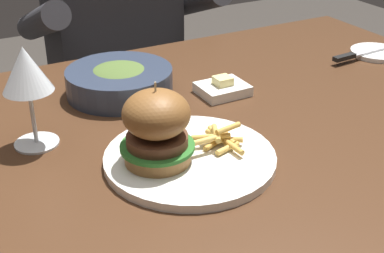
{
  "coord_description": "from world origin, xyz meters",
  "views": [
    {
      "loc": [
        -0.43,
        -0.73,
        1.18
      ],
      "look_at": [
        -0.07,
        -0.07,
        0.78
      ],
      "focal_mm": 50.0,
      "sensor_mm": 36.0,
      "label": 1
    }
  ],
  "objects_px": {
    "main_plate": "(190,158)",
    "table_knife": "(362,53)",
    "bread_plate": "(377,53)",
    "burger_sandwich": "(157,127)",
    "soup_bowl": "(120,80)",
    "wine_glass": "(26,73)",
    "butter_dish": "(223,88)",
    "diner_person": "(117,75)"
  },
  "relations": [
    {
      "from": "main_plate",
      "to": "table_knife",
      "type": "relative_size",
      "value": 1.23
    },
    {
      "from": "bread_plate",
      "to": "table_knife",
      "type": "xyz_separation_m",
      "value": [
        -0.05,
        -0.0,
        0.01
      ]
    },
    {
      "from": "main_plate",
      "to": "burger_sandwich",
      "type": "distance_m",
      "value": 0.08
    },
    {
      "from": "bread_plate",
      "to": "main_plate",
      "type": "bearing_deg",
      "value": -160.69
    },
    {
      "from": "main_plate",
      "to": "soup_bowl",
      "type": "bearing_deg",
      "value": 89.75
    },
    {
      "from": "main_plate",
      "to": "wine_glass",
      "type": "bearing_deg",
      "value": 138.85
    },
    {
      "from": "bread_plate",
      "to": "table_knife",
      "type": "height_order",
      "value": "table_knife"
    },
    {
      "from": "burger_sandwich",
      "to": "butter_dish",
      "type": "height_order",
      "value": "burger_sandwich"
    },
    {
      "from": "soup_bowl",
      "to": "wine_glass",
      "type": "bearing_deg",
      "value": -147.78
    },
    {
      "from": "wine_glass",
      "to": "table_knife",
      "type": "xyz_separation_m",
      "value": [
        0.76,
        0.04,
        -0.11
      ]
    },
    {
      "from": "bread_plate",
      "to": "burger_sandwich",
      "type": "bearing_deg",
      "value": -162.65
    },
    {
      "from": "table_knife",
      "to": "butter_dish",
      "type": "distance_m",
      "value": 0.39
    },
    {
      "from": "main_plate",
      "to": "bread_plate",
      "type": "distance_m",
      "value": 0.65
    },
    {
      "from": "main_plate",
      "to": "wine_glass",
      "type": "distance_m",
      "value": 0.29
    },
    {
      "from": "main_plate",
      "to": "table_knife",
      "type": "height_order",
      "value": "table_knife"
    },
    {
      "from": "table_knife",
      "to": "diner_person",
      "type": "height_order",
      "value": "diner_person"
    },
    {
      "from": "main_plate",
      "to": "butter_dish",
      "type": "bearing_deg",
      "value": 47.69
    },
    {
      "from": "soup_bowl",
      "to": "diner_person",
      "type": "xyz_separation_m",
      "value": [
        0.18,
        0.5,
        -0.2
      ]
    },
    {
      "from": "main_plate",
      "to": "bread_plate",
      "type": "relative_size",
      "value": 2.22
    },
    {
      "from": "main_plate",
      "to": "table_knife",
      "type": "xyz_separation_m",
      "value": [
        0.57,
        0.21,
        0.01
      ]
    },
    {
      "from": "butter_dish",
      "to": "diner_person",
      "type": "bearing_deg",
      "value": 90.06
    },
    {
      "from": "main_plate",
      "to": "diner_person",
      "type": "relative_size",
      "value": 0.23
    },
    {
      "from": "main_plate",
      "to": "table_knife",
      "type": "bearing_deg",
      "value": 20.6
    },
    {
      "from": "wine_glass",
      "to": "table_knife",
      "type": "height_order",
      "value": "wine_glass"
    },
    {
      "from": "soup_bowl",
      "to": "burger_sandwich",
      "type": "bearing_deg",
      "value": -100.37
    },
    {
      "from": "wine_glass",
      "to": "soup_bowl",
      "type": "xyz_separation_m",
      "value": [
        0.2,
        0.12,
        -0.1
      ]
    },
    {
      "from": "main_plate",
      "to": "bread_plate",
      "type": "xyz_separation_m",
      "value": [
        0.62,
        0.22,
        -0.0
      ]
    },
    {
      "from": "bread_plate",
      "to": "butter_dish",
      "type": "distance_m",
      "value": 0.44
    },
    {
      "from": "butter_dish",
      "to": "diner_person",
      "type": "xyz_separation_m",
      "value": [
        -0.0,
        0.6,
        -0.19
      ]
    },
    {
      "from": "butter_dish",
      "to": "burger_sandwich",
      "type": "bearing_deg",
      "value": -140.55
    },
    {
      "from": "bread_plate",
      "to": "soup_bowl",
      "type": "relative_size",
      "value": 0.58
    },
    {
      "from": "main_plate",
      "to": "butter_dish",
      "type": "distance_m",
      "value": 0.27
    },
    {
      "from": "diner_person",
      "to": "table_knife",
      "type": "bearing_deg",
      "value": -56.53
    },
    {
      "from": "burger_sandwich",
      "to": "butter_dish",
      "type": "distance_m",
      "value": 0.31
    },
    {
      "from": "wine_glass",
      "to": "soup_bowl",
      "type": "height_order",
      "value": "wine_glass"
    },
    {
      "from": "soup_bowl",
      "to": "diner_person",
      "type": "distance_m",
      "value": 0.57
    },
    {
      "from": "bread_plate",
      "to": "butter_dish",
      "type": "height_order",
      "value": "butter_dish"
    },
    {
      "from": "table_knife",
      "to": "butter_dish",
      "type": "relative_size",
      "value": 2.32
    },
    {
      "from": "burger_sandwich",
      "to": "table_knife",
      "type": "relative_size",
      "value": 0.59
    },
    {
      "from": "soup_bowl",
      "to": "table_knife",
      "type": "bearing_deg",
      "value": -8.26
    },
    {
      "from": "burger_sandwich",
      "to": "table_knife",
      "type": "bearing_deg",
      "value": 18.41
    },
    {
      "from": "diner_person",
      "to": "main_plate",
      "type": "bearing_deg",
      "value": -102.64
    }
  ]
}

